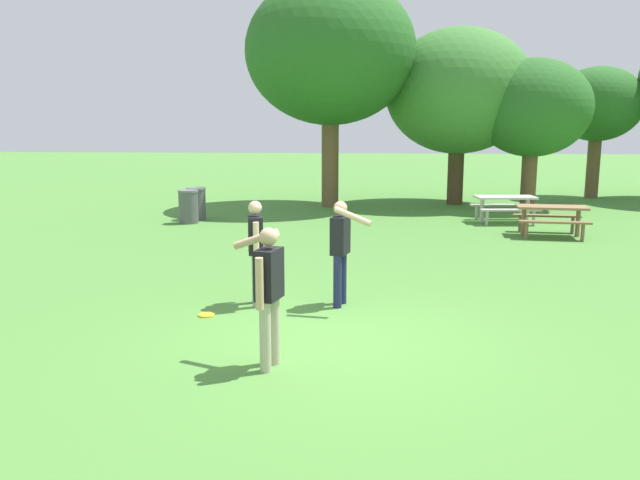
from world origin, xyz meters
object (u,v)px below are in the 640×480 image
(picnic_table_far, at_px, (505,203))
(trash_can_further_along, at_px, (196,204))
(frisbee, at_px, (207,315))
(picnic_table_near, at_px, (551,214))
(person_thrower, at_px, (341,245))
(tree_far_right, at_px, (533,109))
(person_bystander, at_px, (256,246))
(trash_can_beside_table, at_px, (189,207))
(person_catcher, at_px, (268,287))
(tree_broad_center, at_px, (459,92))
(tree_slender_mid, at_px, (598,105))
(tree_tall_left, at_px, (330,52))

(picnic_table_far, xyz_separation_m, trash_can_further_along, (-9.13, -0.23, -0.08))
(frisbee, distance_m, picnic_table_near, 10.26)
(person_thrower, relative_size, tree_far_right, 0.33)
(person_bystander, height_order, trash_can_further_along, person_bystander)
(person_thrower, distance_m, trash_can_beside_table, 9.49)
(picnic_table_near, height_order, picnic_table_far, same)
(person_catcher, relative_size, picnic_table_far, 0.89)
(trash_can_beside_table, bearing_deg, tree_broad_center, 32.95)
(picnic_table_far, bearing_deg, person_catcher, -112.96)
(tree_far_right, xyz_separation_m, tree_slender_mid, (3.26, 3.46, 0.22))
(picnic_table_far, bearing_deg, person_bystander, -121.39)
(person_bystander, distance_m, trash_can_beside_table, 8.96)
(picnic_table_far, bearing_deg, picnic_table_near, -72.65)
(person_catcher, height_order, tree_broad_center, tree_broad_center)
(person_thrower, height_order, tree_broad_center, tree_broad_center)
(frisbee, bearing_deg, person_thrower, 20.31)
(picnic_table_far, relative_size, trash_can_beside_table, 1.91)
(picnic_table_far, distance_m, trash_can_further_along, 9.13)
(trash_can_beside_table, bearing_deg, frisbee, -71.71)
(person_thrower, relative_size, trash_can_beside_table, 1.71)
(picnic_table_far, height_order, tree_tall_left, tree_tall_left)
(person_bystander, xyz_separation_m, tree_broad_center, (4.69, 13.56, 3.03))
(picnic_table_far, bearing_deg, tree_tall_left, 148.30)
(person_bystander, xyz_separation_m, frisbee, (-0.63, -0.64, -0.93))
(trash_can_further_along, relative_size, tree_far_right, 0.19)
(person_thrower, xyz_separation_m, person_bystander, (-1.31, -0.08, -0.02))
(frisbee, bearing_deg, trash_can_beside_table, 108.29)
(frisbee, distance_m, trash_can_further_along, 10.01)
(frisbee, bearing_deg, tree_broad_center, 69.45)
(picnic_table_far, xyz_separation_m, tree_far_right, (1.47, 3.50, 2.80))
(person_bystander, bearing_deg, trash_can_beside_table, 113.41)
(frisbee, relative_size, picnic_table_near, 0.13)
(trash_can_beside_table, relative_size, trash_can_further_along, 1.00)
(picnic_table_far, bearing_deg, frisbee, -122.40)
(person_thrower, relative_size, person_catcher, 1.00)
(tree_tall_left, distance_m, tree_far_right, 7.07)
(trash_can_beside_table, bearing_deg, tree_tall_left, 48.30)
(person_bystander, relative_size, trash_can_beside_table, 1.71)
(tree_slender_mid, bearing_deg, trash_can_further_along, -152.55)
(person_thrower, distance_m, tree_tall_left, 13.15)
(person_thrower, distance_m, picnic_table_near, 8.46)
(person_bystander, relative_size, tree_broad_center, 0.27)
(picnic_table_far, distance_m, tree_slender_mid, 8.94)
(person_catcher, distance_m, trash_can_beside_table, 11.55)
(person_catcher, bearing_deg, tree_tall_left, 91.49)
(picnic_table_far, bearing_deg, tree_broad_center, 101.61)
(tree_tall_left, relative_size, tree_slender_mid, 1.53)
(person_thrower, bearing_deg, tree_slender_mid, 60.70)
(tree_far_right, height_order, tree_slender_mid, tree_slender_mid)
(picnic_table_far, height_order, trash_can_beside_table, trash_can_beside_table)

